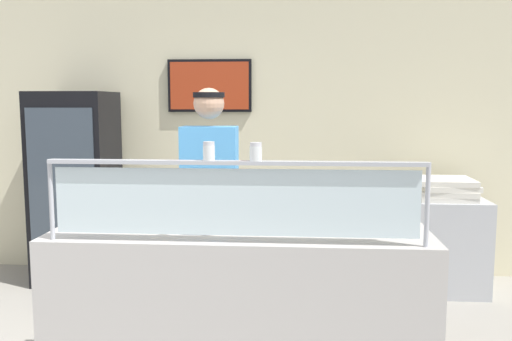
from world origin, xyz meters
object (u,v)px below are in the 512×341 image
Objects in this scene: worker_figure at (210,198)px; pizza_tray at (199,224)px; pizza_box_stack at (445,189)px; parmesan_shaker at (209,152)px; drink_fridge at (76,187)px; pepper_flake_shaker at (256,153)px; pizza_server at (196,220)px.

pizza_tray is at bearing -86.71° from worker_figure.
worker_figure is 3.53× the size of pizza_box_stack.
parmesan_shaker is (0.12, -0.36, 0.45)m from pizza_tray.
parmesan_shaker is 2.74m from drink_fridge.
parmesan_shaker reaches higher than pepper_flake_shaker.
worker_figure reaches higher than pepper_flake_shaker.
pizza_server is 3.03× the size of pepper_flake_shaker.
pepper_flake_shaker is 0.05× the size of worker_figure.
pizza_box_stack is (1.49, 2.11, -0.50)m from pepper_flake_shaker.
pizza_server is 0.65m from worker_figure.
drink_fridge is (-1.48, 1.80, -0.09)m from pizza_tray.
pepper_flake_shaker is 0.19× the size of pizza_box_stack.
parmesan_shaker is at bearing -53.39° from drink_fridge.
parmesan_shaker is at bearing -71.63° from pizza_tray.
pizza_tray is 2.33m from drink_fridge.
pepper_flake_shaker is (0.36, -0.36, 0.45)m from pizza_tray.
pepper_flake_shaker is at bearing -68.28° from worker_figure.
parmesan_shaker is 2.77m from pizza_box_stack.
pepper_flake_shaker is at bearing -49.55° from drink_fridge.
pizza_server is at bearing 137.70° from pepper_flake_shaker.
drink_fridge reaches higher than pepper_flake_shaker.
pizza_server is 0.16× the size of drink_fridge.
parmesan_shaker is 0.24m from pepper_flake_shaker.
pizza_box_stack is at bearing 31.01° from worker_figure.
pizza_box_stack is (1.86, 1.77, -0.07)m from pizza_server.
pizza_server is 2.57m from pizza_box_stack.
worker_figure is (-0.02, 0.64, 0.02)m from pizza_server.
pizza_tray is 4.57× the size of parmesan_shaker.
worker_figure is (-0.04, 0.62, 0.04)m from pizza_tray.
pepper_flake_shaker is at bearing -125.14° from pizza_box_stack.
parmesan_shaker reaches higher than pizza_box_stack.
pizza_server is at bearing 111.77° from parmesan_shaker.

